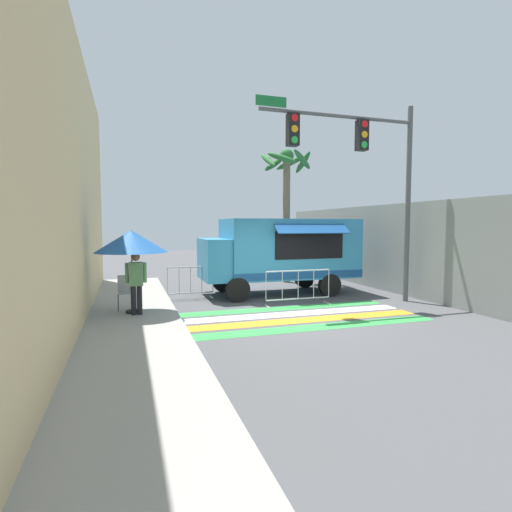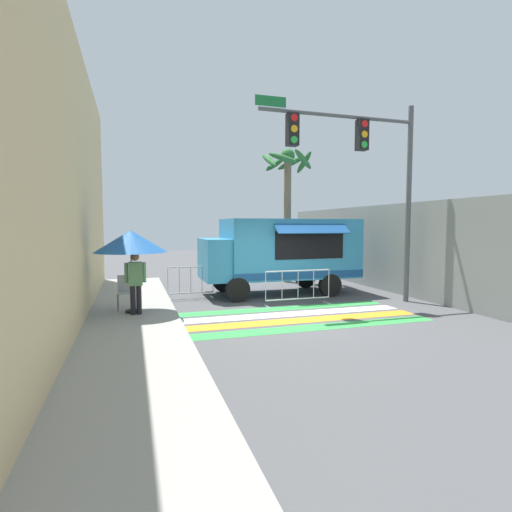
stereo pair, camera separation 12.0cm
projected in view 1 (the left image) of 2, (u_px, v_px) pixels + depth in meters
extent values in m
plane|color=#4C4C4F|center=(295.00, 315.00, 10.81)|extent=(60.00, 60.00, 0.00)
cube|color=#99968E|center=(85.00, 328.00, 9.20)|extent=(4.40, 16.00, 0.15)
cube|color=#DBBC84|center=(73.00, 181.00, 8.90)|extent=(0.25, 16.00, 6.83)
cube|color=gray|center=(383.00, 248.00, 15.05)|extent=(0.20, 16.00, 3.20)
cube|color=green|center=(318.00, 327.00, 9.52)|extent=(6.40, 0.56, 0.01)
cube|color=orange|center=(304.00, 320.00, 10.24)|extent=(6.40, 0.56, 0.01)
cube|color=white|center=(293.00, 314.00, 10.96)|extent=(6.40, 0.56, 0.01)
cube|color=green|center=(282.00, 308.00, 11.68)|extent=(6.40, 0.56, 0.01)
cube|color=#338CBF|center=(289.00, 248.00, 14.21)|extent=(4.63, 2.22, 2.05)
cube|color=#338CBF|center=(226.00, 259.00, 13.53)|extent=(1.63, 2.04, 1.38)
cube|color=#1E232D|center=(203.00, 249.00, 13.27)|extent=(0.06, 1.77, 0.53)
cube|color=black|center=(310.00, 245.00, 13.22)|extent=(2.45, 0.03, 0.92)
cube|color=#194C8C|center=(313.00, 229.00, 12.98)|extent=(2.55, 0.43, 0.31)
cube|color=#194C8C|center=(302.00, 275.00, 13.22)|extent=(4.63, 0.01, 0.24)
cylinder|color=black|center=(238.00, 290.00, 12.67)|extent=(0.78, 0.22, 0.78)
cylinder|color=black|center=(223.00, 281.00, 14.61)|extent=(0.78, 0.22, 0.78)
cylinder|color=black|center=(330.00, 285.00, 13.67)|extent=(0.78, 0.22, 0.78)
cylinder|color=black|center=(304.00, 278.00, 15.61)|extent=(0.78, 0.22, 0.78)
cylinder|color=#515456|center=(408.00, 205.00, 12.63)|extent=(0.16, 0.16, 6.12)
cylinder|color=#515456|center=(339.00, 116.00, 11.67)|extent=(4.98, 0.11, 0.11)
cube|color=black|center=(362.00, 135.00, 11.91)|extent=(0.32, 0.28, 0.90)
cylinder|color=red|center=(365.00, 124.00, 11.75)|extent=(0.20, 0.02, 0.20)
cylinder|color=#F2A519|center=(365.00, 134.00, 11.78)|extent=(0.20, 0.02, 0.20)
cylinder|color=green|center=(364.00, 145.00, 11.80)|extent=(0.20, 0.02, 0.20)
cube|color=black|center=(293.00, 130.00, 11.22)|extent=(0.32, 0.28, 0.90)
cylinder|color=red|center=(295.00, 118.00, 11.07)|extent=(0.20, 0.02, 0.20)
cylinder|color=#F2A519|center=(295.00, 129.00, 11.09)|extent=(0.20, 0.02, 0.20)
cylinder|color=green|center=(295.00, 140.00, 11.11)|extent=(0.20, 0.02, 0.20)
cube|color=#197238|center=(271.00, 101.00, 10.98)|extent=(0.90, 0.02, 0.28)
cylinder|color=black|center=(133.00, 311.00, 10.43)|extent=(0.36, 0.36, 0.06)
cylinder|color=#B2B2B7|center=(132.00, 272.00, 10.35)|extent=(0.04, 0.04, 2.15)
cone|color=#1E59A5|center=(131.00, 241.00, 10.29)|extent=(1.86, 1.86, 0.57)
cylinder|color=#4C4C51|center=(118.00, 303.00, 10.49)|extent=(0.02, 0.02, 0.46)
cylinder|color=#4C4C51|center=(135.00, 302.00, 10.62)|extent=(0.02, 0.02, 0.46)
cylinder|color=#4C4C51|center=(118.00, 300.00, 10.90)|extent=(0.02, 0.02, 0.46)
cylinder|color=#4C4C51|center=(135.00, 300.00, 11.03)|extent=(0.02, 0.02, 0.46)
cube|color=beige|center=(126.00, 293.00, 10.74)|extent=(0.46, 0.46, 0.03)
cube|color=beige|center=(126.00, 283.00, 10.92)|extent=(0.46, 0.03, 0.43)
cylinder|color=black|center=(134.00, 300.00, 10.13)|extent=(0.13, 0.13, 0.75)
cylinder|color=black|center=(140.00, 300.00, 10.18)|extent=(0.13, 0.13, 0.75)
cube|color=#598C59|center=(136.00, 274.00, 10.11)|extent=(0.34, 0.20, 0.60)
cylinder|color=#598C59|center=(127.00, 273.00, 10.04)|extent=(0.09, 0.09, 0.51)
cylinder|color=#598C59|center=(145.00, 272.00, 10.17)|extent=(0.09, 0.09, 0.51)
sphere|color=brown|center=(136.00, 257.00, 10.07)|extent=(0.21, 0.21, 0.21)
cylinder|color=#B7BABF|center=(298.00, 271.00, 12.11)|extent=(2.08, 0.04, 0.04)
cylinder|color=#B7BABF|center=(298.00, 299.00, 12.18)|extent=(2.08, 0.04, 0.04)
cylinder|color=#B7BABF|center=(266.00, 286.00, 11.83)|extent=(0.02, 0.02, 0.86)
cylinder|color=#B7BABF|center=(282.00, 286.00, 11.99)|extent=(0.02, 0.02, 0.86)
cylinder|color=#B7BABF|center=(298.00, 285.00, 12.15)|extent=(0.02, 0.02, 0.86)
cylinder|color=#B7BABF|center=(314.00, 284.00, 12.31)|extent=(0.02, 0.02, 0.86)
cylinder|color=#B7BABF|center=(329.00, 283.00, 12.47)|extent=(0.02, 0.02, 0.86)
cube|color=#B7BABF|center=(268.00, 307.00, 11.89)|extent=(0.06, 0.44, 0.03)
cube|color=#B7BABF|center=(327.00, 303.00, 12.50)|extent=(0.06, 0.44, 0.03)
cylinder|color=#B7BABF|center=(190.00, 267.00, 13.16)|extent=(1.50, 0.04, 0.04)
cylinder|color=#B7BABF|center=(191.00, 293.00, 13.23)|extent=(1.50, 0.04, 0.04)
cylinder|color=#B7BABF|center=(167.00, 281.00, 12.97)|extent=(0.02, 0.02, 0.86)
cylinder|color=#B7BABF|center=(179.00, 281.00, 13.08)|extent=(0.02, 0.02, 0.86)
cylinder|color=#B7BABF|center=(191.00, 280.00, 13.20)|extent=(0.02, 0.02, 0.86)
cylinder|color=#B7BABF|center=(202.00, 280.00, 13.31)|extent=(0.02, 0.02, 0.86)
cylinder|color=#B7BABF|center=(213.00, 279.00, 13.43)|extent=(0.02, 0.02, 0.86)
cube|color=#B7BABF|center=(169.00, 299.00, 13.03)|extent=(0.06, 0.44, 0.03)
cube|color=#B7BABF|center=(211.00, 297.00, 13.46)|extent=(0.06, 0.44, 0.03)
cylinder|color=#7A664C|center=(286.00, 221.00, 17.03)|extent=(0.31, 0.31, 5.22)
sphere|color=#2D6B33|center=(287.00, 156.00, 16.82)|extent=(0.60, 0.60, 0.60)
ellipsoid|color=#2D6B33|center=(303.00, 163.00, 17.08)|extent=(0.26, 1.45, 0.92)
ellipsoid|color=#2D6B33|center=(290.00, 163.00, 17.46)|extent=(1.21, 0.95, 0.71)
ellipsoid|color=#2D6B33|center=(275.00, 164.00, 17.32)|extent=(1.27, 0.82, 0.89)
ellipsoid|color=#2D6B33|center=(268.00, 160.00, 16.57)|extent=(0.26, 1.65, 0.90)
ellipsoid|color=#2D6B33|center=(282.00, 158.00, 16.23)|extent=(1.16, 1.02, 0.66)
ellipsoid|color=#2D6B33|center=(302.00, 159.00, 16.43)|extent=(1.29, 1.08, 0.82)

